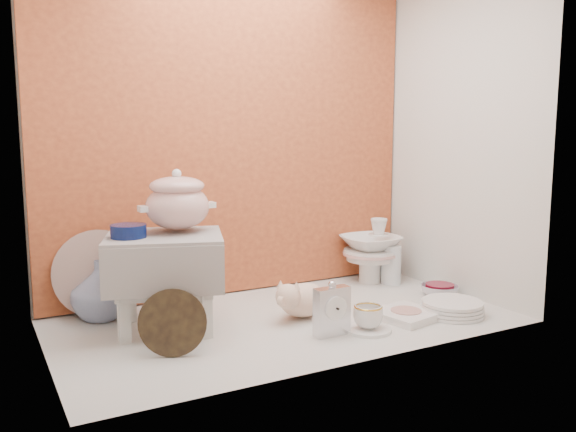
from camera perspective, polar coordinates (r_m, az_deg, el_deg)
name	(u,v)px	position (r m, az deg, el deg)	size (l,w,h in m)	color
ground	(286,320)	(2.43, -0.19, -9.93)	(1.80, 1.80, 0.00)	silver
niche_shell	(265,87)	(2.48, -2.22, 12.20)	(1.86, 1.03, 1.53)	#CC6233
step_stool	(166,282)	(2.33, -11.61, -6.22)	(0.43, 0.37, 0.37)	silver
soup_tureen	(177,200)	(2.32, -10.52, 1.48)	(0.28, 0.28, 0.24)	white
cobalt_bowl	(129,231)	(2.25, -14.98, -1.40)	(0.13, 0.13, 0.05)	#091649
floral_platter	(98,274)	(2.56, -17.67, -5.26)	(0.36, 0.06, 0.36)	silver
blue_white_vase	(100,290)	(2.53, -17.50, -6.76)	(0.23, 0.23, 0.24)	white
lacquer_tray	(173,323)	(2.08, -10.96, -9.97)	(0.23, 0.05, 0.23)	black
mantel_clock	(332,309)	(2.24, 4.21, -8.83)	(0.14, 0.05, 0.20)	silver
plush_pig	(304,299)	(2.44, 1.50, -7.96)	(0.26, 0.18, 0.15)	beige
teacup_saucer	(368,329)	(2.33, 7.62, -10.67)	(0.18, 0.18, 0.01)	white
gold_rim_teacup	(368,316)	(2.31, 7.65, -9.48)	(0.11, 0.11, 0.09)	white
lattice_dish	(406,315)	(2.50, 11.19, -9.22)	(0.22, 0.22, 0.03)	white
dinner_plate_stack	(452,308)	(2.59, 15.41, -8.43)	(0.26, 0.26, 0.06)	white
crystal_bowl	(440,291)	(2.85, 14.28, -6.92)	(0.17, 0.17, 0.05)	silver
clear_glass_vase	(391,264)	(3.01, 9.81, -4.58)	(0.10, 0.10, 0.20)	silver
porcelain_tower	(371,250)	(3.01, 7.89, -3.28)	(0.28, 0.28, 0.32)	white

